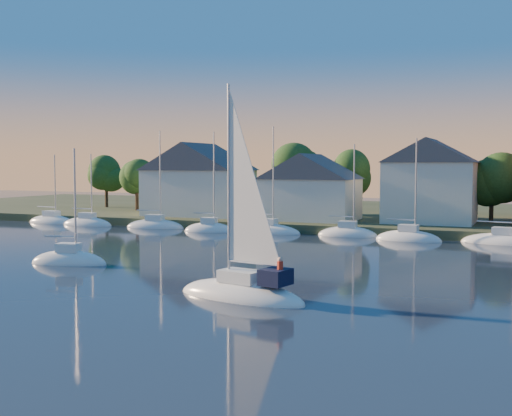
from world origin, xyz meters
The scene contains 9 objects.
shoreline_land centered at (0.00, 75.00, 0.00)m, with size 160.00×50.00×2.00m, color #2D3820.
wooden_dock centered at (0.00, 52.00, 0.00)m, with size 120.00×3.00×1.00m, color brown.
clubhouse_west centered at (-22.00, 58.00, 5.93)m, with size 13.65×9.45×9.64m.
clubhouse_centre centered at (-6.00, 57.00, 5.13)m, with size 11.55×8.40×8.08m.
clubhouse_east centered at (8.00, 59.00, 6.00)m, with size 10.50×8.40×9.80m.
tree_line centered at (2.00, 63.00, 7.18)m, with size 93.40×5.40×8.90m.
moored_fleet centered at (0.00, 49.00, 0.10)m, with size 87.50×2.40×12.05m.
hero_sailboat centered at (3.83, 15.89, 0.57)m, with size 8.96×4.39×13.49m.
drifting_sailboat_left centered at (-14.01, 22.18, 0.10)m, with size 6.56×3.32×10.11m.
Camera 1 is at (19.17, -17.39, 7.75)m, focal length 45.00 mm.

